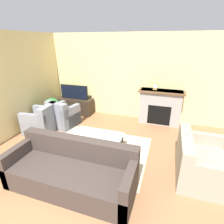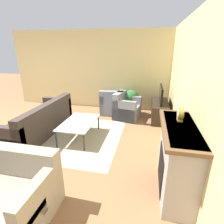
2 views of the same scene
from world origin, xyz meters
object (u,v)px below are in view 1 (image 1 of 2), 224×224
object	(u,v)px
coffee_table	(96,137)
armchair_by_window	(42,122)
tv	(74,92)
couch_loveseat	(199,163)
mantel_clock	(155,86)
couch_sectional	(72,172)
potted_plant	(52,107)
armchair_accent	(63,116)

from	to	relation	value
coffee_table	armchair_by_window	bearing A→B (deg)	166.84
armchair_by_window	coffee_table	world-z (taller)	armchair_by_window
tv	armchair_by_window	world-z (taller)	tv
couch_loveseat	mantel_clock	world-z (taller)	mantel_clock
couch_sectional	mantel_clock	xyz separation A→B (m)	(1.08, 3.18, 0.89)
tv	coffee_table	bearing A→B (deg)	-50.03
couch_sectional	coffee_table	bearing A→B (deg)	90.09
tv	potted_plant	distance (m)	0.99
couch_sectional	armchair_accent	xyz separation A→B (m)	(-1.50, 2.04, 0.02)
couch_loveseat	armchair_accent	distance (m)	3.84
couch_loveseat	armchair_accent	bearing A→B (deg)	73.74
armchair_by_window	coffee_table	bearing A→B (deg)	71.41
couch_sectional	armchair_accent	bearing A→B (deg)	126.22
potted_plant	mantel_clock	world-z (taller)	mantel_clock
tv	coffee_table	distance (m)	2.60
armchair_by_window	coffee_table	xyz separation A→B (m)	(1.87, -0.44, 0.08)
couch_loveseat	potted_plant	bearing A→B (deg)	73.95
couch_loveseat	armchair_by_window	bearing A→B (deg)	82.05
couch_loveseat	armchair_by_window	world-z (taller)	same
armchair_by_window	coffee_table	distance (m)	1.93
coffee_table	mantel_clock	xyz separation A→B (m)	(1.08, 2.08, 0.80)
couch_loveseat	armchair_by_window	size ratio (longest dim) A/B	1.47
armchair_accent	mantel_clock	size ratio (longest dim) A/B	4.06
coffee_table	potted_plant	xyz separation A→B (m)	(-1.93, 1.05, 0.15)
armchair_by_window	potted_plant	xyz separation A→B (m)	(-0.05, 0.62, 0.23)
couch_loveseat	potted_plant	xyz separation A→B (m)	(-4.11, 1.18, 0.24)
armchair_by_window	tv	bearing A→B (deg)	166.21
tv	couch_loveseat	distance (m)	4.40
tv	coffee_table	world-z (taller)	tv
armchair_accent	coffee_table	distance (m)	1.77
couch_sectional	potted_plant	size ratio (longest dim) A/B	2.77
couch_sectional	mantel_clock	size ratio (longest dim) A/B	10.72
tv	couch_sectional	bearing A→B (deg)	-61.71
tv	armchair_by_window	distance (m)	1.62
potted_plant	armchair_accent	bearing A→B (deg)	-14.23
couch_sectional	tv	bearing A→B (deg)	118.29
tv	mantel_clock	world-z (taller)	mantel_clock
couch_loveseat	armchair_by_window	distance (m)	4.10
tv	mantel_clock	distance (m)	2.76
armchair_accent	mantel_clock	xyz separation A→B (m)	(2.58, 1.13, 0.88)
armchair_by_window	potted_plant	world-z (taller)	armchair_by_window
couch_loveseat	potted_plant	size ratio (longest dim) A/B	1.50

